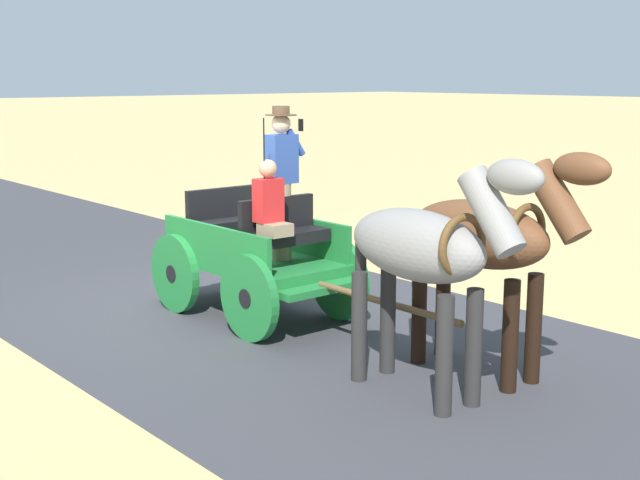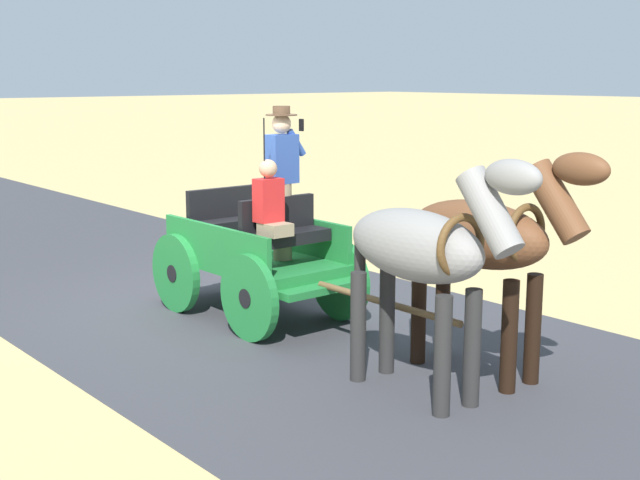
{
  "view_description": "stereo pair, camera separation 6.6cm",
  "coord_description": "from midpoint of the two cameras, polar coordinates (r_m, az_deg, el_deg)",
  "views": [
    {
      "loc": [
        5.81,
        8.84,
        2.85
      ],
      "look_at": [
        -0.02,
        1.89,
        1.1
      ],
      "focal_mm": 48.3,
      "sensor_mm": 36.0,
      "label": 1
    },
    {
      "loc": [
        5.76,
        8.89,
        2.85
      ],
      "look_at": [
        -0.02,
        1.89,
        1.1
      ],
      "focal_mm": 48.3,
      "sensor_mm": 36.0,
      "label": 2
    }
  ],
  "objects": [
    {
      "name": "horse_drawn_carriage",
      "position": [
        10.17,
        -3.81,
        -0.66
      ],
      "size": [
        1.43,
        4.5,
        2.5
      ],
      "color": "#1E7233",
      "rests_on": "ground"
    },
    {
      "name": "horse_near_side",
      "position": [
        8.19,
        11.19,
        -0.03
      ],
      "size": [
        0.61,
        2.13,
        2.21
      ],
      "color": "brown",
      "rests_on": "ground"
    },
    {
      "name": "road_surface",
      "position": [
        10.96,
        -6.21,
        -4.21
      ],
      "size": [
        5.35,
        160.0,
        0.01
      ],
      "primitive_type": "cube",
      "color": "#38383D",
      "rests_on": "ground"
    },
    {
      "name": "ground_plane",
      "position": [
        10.96,
        -6.21,
        -4.23
      ],
      "size": [
        200.0,
        200.0,
        0.0
      ],
      "primitive_type": "plane",
      "color": "tan"
    },
    {
      "name": "horse_off_side",
      "position": [
        7.56,
        7.14,
        -0.81
      ],
      "size": [
        0.61,
        2.13,
        2.21
      ],
      "color": "gray",
      "rests_on": "ground"
    }
  ]
}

